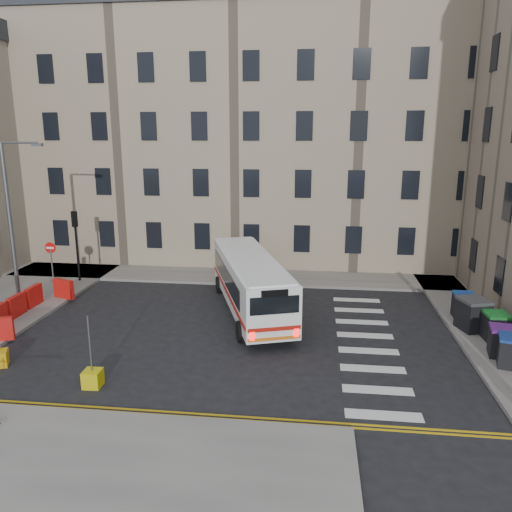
% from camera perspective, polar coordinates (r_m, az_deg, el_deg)
% --- Properties ---
extents(ground, '(120.00, 120.00, 0.00)m').
position_cam_1_polar(ground, '(22.08, 1.91, -8.99)').
color(ground, black).
rests_on(ground, ground).
extents(pavement_north, '(36.00, 3.20, 0.15)m').
position_cam_1_polar(pavement_north, '(31.07, -7.78, -2.16)').
color(pavement_north, slate).
rests_on(pavement_north, ground).
extents(pavement_east, '(2.40, 26.00, 0.15)m').
position_cam_1_polar(pavement_east, '(26.74, 22.41, -5.77)').
color(pavement_east, slate).
rests_on(pavement_east, ground).
extents(terrace_north, '(38.30, 10.80, 17.20)m').
position_cam_1_polar(terrace_north, '(36.83, -7.03, 13.80)').
color(terrace_north, gray).
rests_on(terrace_north, ground).
extents(traffic_light_nw, '(0.28, 0.22, 4.10)m').
position_cam_1_polar(traffic_light_nw, '(30.62, -19.90, 2.27)').
color(traffic_light_nw, black).
rests_on(traffic_light_nw, pavement_west).
extents(streetlamp, '(0.50, 0.22, 8.14)m').
position_cam_1_polar(streetlamp, '(27.03, -26.27, 3.40)').
color(streetlamp, '#595B5E').
rests_on(streetlamp, pavement_west).
extents(no_entry_north, '(0.60, 0.08, 3.00)m').
position_cam_1_polar(no_entry_north, '(29.29, -22.37, -0.03)').
color(no_entry_north, '#595B5E').
rests_on(no_entry_north, pavement_west).
extents(roadworks_barriers, '(1.66, 6.26, 1.00)m').
position_cam_1_polar(roadworks_barriers, '(26.03, -25.03, -5.21)').
color(roadworks_barriers, red).
rests_on(roadworks_barriers, pavement_west).
extents(bus, '(5.30, 10.13, 2.71)m').
position_cam_1_polar(bus, '(24.36, -0.66, -2.87)').
color(bus, white).
rests_on(bus, ground).
extents(wheelie_bin_a, '(1.17, 1.26, 1.16)m').
position_cam_1_polar(wheelie_bin_a, '(21.01, 27.13, -9.64)').
color(wheelie_bin_a, black).
rests_on(wheelie_bin_a, pavement_east).
extents(wheelie_bin_b, '(1.09, 1.20, 1.16)m').
position_cam_1_polar(wheelie_bin_b, '(21.77, 26.26, -8.74)').
color(wheelie_bin_b, black).
rests_on(wheelie_bin_b, pavement_east).
extents(wheelie_bin_c, '(0.98, 1.11, 1.18)m').
position_cam_1_polar(wheelie_bin_c, '(23.25, 25.67, -7.25)').
color(wheelie_bin_c, black).
rests_on(wheelie_bin_c, pavement_east).
extents(wheelie_bin_d, '(1.43, 1.54, 1.41)m').
position_cam_1_polar(wheelie_bin_d, '(23.97, 23.56, -6.11)').
color(wheelie_bin_d, black).
rests_on(wheelie_bin_d, pavement_east).
extents(wheelie_bin_e, '(0.94, 1.08, 1.18)m').
position_cam_1_polar(wheelie_bin_e, '(25.33, 22.67, -5.26)').
color(wheelie_bin_e, black).
rests_on(wheelie_bin_e, pavement_east).
extents(bollard_chevron, '(0.62, 0.62, 0.60)m').
position_cam_1_polar(bollard_chevron, '(18.67, -18.16, -13.16)').
color(bollard_chevron, '#C3B40B').
rests_on(bollard_chevron, ground).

